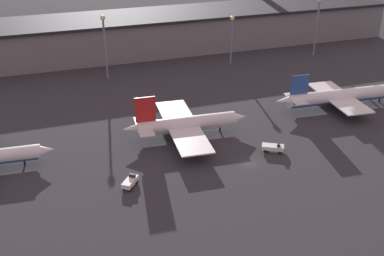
% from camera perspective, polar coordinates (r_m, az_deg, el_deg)
% --- Properties ---
extents(ground, '(600.00, 600.00, 0.00)m').
position_cam_1_polar(ground, '(124.84, 6.84, -4.27)').
color(ground, '#2D2D33').
extents(terminal_building, '(214.74, 29.16, 15.76)m').
position_cam_1_polar(terminal_building, '(210.12, -4.83, 11.19)').
color(terminal_building, slate).
rests_on(terminal_building, ground).
extents(airplane_2, '(36.36, 35.38, 13.15)m').
position_cam_1_polar(airplane_2, '(136.14, -0.76, 0.45)').
color(airplane_2, silver).
rests_on(airplane_2, ground).
extents(airplane_3, '(47.07, 27.27, 12.31)m').
position_cam_1_polar(airplane_3, '(161.99, 17.46, 3.64)').
color(airplane_3, white).
rests_on(airplane_3, ground).
extents(service_vehicle_1, '(6.33, 5.13, 2.65)m').
position_cam_1_polar(service_vehicle_1, '(130.89, 9.59, -2.28)').
color(service_vehicle_1, white).
rests_on(service_vehicle_1, ground).
extents(service_vehicle_2, '(4.92, 5.46, 2.65)m').
position_cam_1_polar(service_vehicle_2, '(115.65, -7.33, -6.33)').
color(service_vehicle_2, white).
rests_on(service_vehicle_2, ground).
extents(lamp_post_1, '(1.80, 1.80, 23.63)m').
position_cam_1_polar(lamp_post_1, '(177.48, -10.33, 10.36)').
color(lamp_post_1, slate).
rests_on(lamp_post_1, ground).
extents(lamp_post_2, '(1.80, 1.80, 19.54)m').
position_cam_1_polar(lamp_post_2, '(191.10, 4.72, 11.15)').
color(lamp_post_2, slate).
rests_on(lamp_post_2, ground).
extents(lamp_post_3, '(1.80, 1.80, 23.84)m').
position_cam_1_polar(lamp_post_3, '(208.04, 14.66, 12.37)').
color(lamp_post_3, slate).
rests_on(lamp_post_3, ground).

